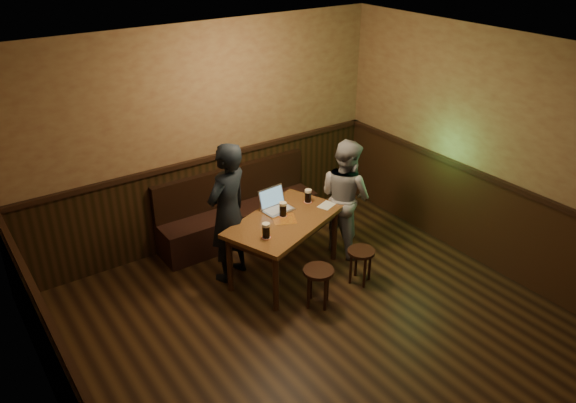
% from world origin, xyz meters
% --- Properties ---
extents(room, '(5.04, 6.04, 2.84)m').
position_xyz_m(room, '(0.00, 0.22, 1.20)').
color(room, black).
rests_on(room, ground).
extents(bench, '(2.20, 0.50, 0.95)m').
position_xyz_m(bench, '(0.31, 2.75, 0.31)').
color(bench, black).
rests_on(bench, ground).
extents(pub_table, '(1.59, 1.24, 0.76)m').
position_xyz_m(pub_table, '(0.31, 1.67, 0.65)').
color(pub_table, '#552A18').
rests_on(pub_table, ground).
extents(stool_left, '(0.34, 0.34, 0.46)m').
position_xyz_m(stool_left, '(0.27, 0.97, 0.37)').
color(stool_left, black).
rests_on(stool_left, ground).
extents(stool_right, '(0.40, 0.40, 0.43)m').
position_xyz_m(stool_right, '(0.94, 1.03, 0.34)').
color(stool_right, black).
rests_on(stool_right, ground).
extents(pint_left, '(0.11, 0.11, 0.18)m').
position_xyz_m(pint_left, '(-0.09, 1.44, 0.84)').
color(pint_left, '#AB2B15').
rests_on(pint_left, pub_table).
extents(pint_mid, '(0.11, 0.11, 0.18)m').
position_xyz_m(pint_mid, '(0.34, 1.74, 0.84)').
color(pint_mid, '#AB2B15').
rests_on(pint_mid, pub_table).
extents(pint_right, '(0.11, 0.11, 0.17)m').
position_xyz_m(pint_right, '(0.79, 1.86, 0.83)').
color(pint_right, '#AB2B15').
rests_on(pint_right, pub_table).
extents(laptop, '(0.38, 0.31, 0.25)m').
position_xyz_m(laptop, '(0.36, 1.94, 0.82)').
color(laptop, silver).
rests_on(laptop, pub_table).
extents(menu, '(0.26, 0.22, 0.00)m').
position_xyz_m(menu, '(0.92, 1.66, 0.75)').
color(menu, silver).
rests_on(menu, pub_table).
extents(person_suit, '(0.72, 0.60, 1.69)m').
position_xyz_m(person_suit, '(-0.24, 2.01, 0.85)').
color(person_suit, black).
rests_on(person_suit, ground).
extents(person_grey, '(0.64, 0.78, 1.49)m').
position_xyz_m(person_grey, '(1.26, 1.72, 0.75)').
color(person_grey, gray).
rests_on(person_grey, ground).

